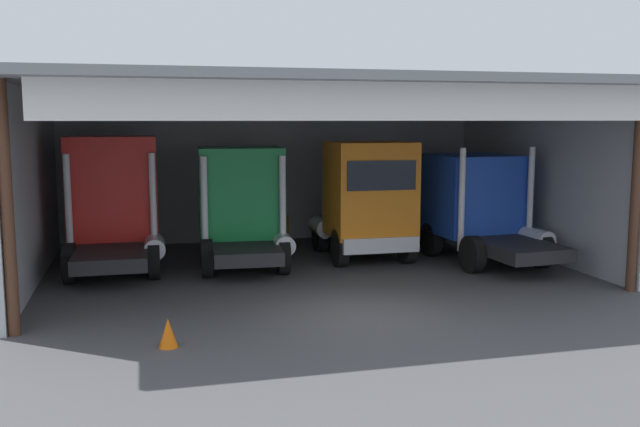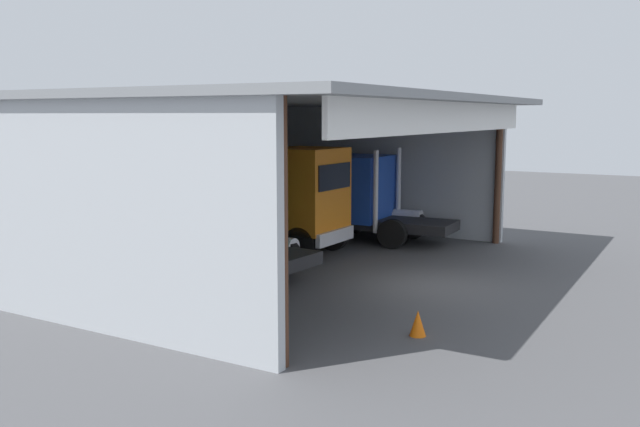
% 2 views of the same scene
% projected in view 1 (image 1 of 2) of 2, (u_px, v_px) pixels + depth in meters
% --- Properties ---
extents(ground_plane, '(80.00, 80.00, 0.00)m').
position_uv_depth(ground_plane, '(360.00, 312.00, 15.47)').
color(ground_plane, '#4C4C4F').
rests_on(ground_plane, ground).
extents(workshop_shed, '(15.39, 11.28, 5.23)m').
position_uv_depth(workshop_shed, '(301.00, 138.00, 20.46)').
color(workshop_shed, '#ADB2B7').
rests_on(workshop_shed, ground).
extents(truck_red_center_right_bay, '(2.62, 4.66, 3.78)m').
position_uv_depth(truck_red_center_right_bay, '(114.00, 202.00, 19.62)').
color(truck_red_center_right_bay, red).
rests_on(truck_red_center_right_bay, ground).
extents(truck_green_center_bay, '(2.63, 4.44, 3.46)m').
position_uv_depth(truck_green_center_bay, '(242.00, 204.00, 20.14)').
color(truck_green_center_bay, '#197F3D').
rests_on(truck_green_center_bay, ground).
extents(truck_orange_right_bay, '(2.55, 5.08, 3.60)m').
position_uv_depth(truck_orange_right_bay, '(366.00, 200.00, 20.97)').
color(truck_orange_right_bay, orange).
rests_on(truck_orange_right_bay, ground).
extents(truck_blue_center_left_bay, '(2.85, 5.40, 3.46)m').
position_uv_depth(truck_blue_center_left_bay, '(478.00, 204.00, 21.15)').
color(truck_blue_center_left_bay, '#1E47B7').
rests_on(truck_blue_center_left_bay, ground).
extents(oil_drum, '(0.58, 0.58, 0.93)m').
position_uv_depth(oil_drum, '(280.00, 229.00, 24.27)').
color(oil_drum, gold).
rests_on(oil_drum, ground).
extents(tool_cart, '(0.90, 0.60, 1.00)m').
position_uv_depth(tool_cart, '(438.00, 223.00, 25.45)').
color(tool_cart, red).
rests_on(tool_cart, ground).
extents(traffic_cone, '(0.36, 0.36, 0.56)m').
position_uv_depth(traffic_cone, '(168.00, 333.00, 13.05)').
color(traffic_cone, orange).
rests_on(traffic_cone, ground).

